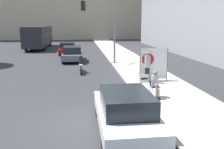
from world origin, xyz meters
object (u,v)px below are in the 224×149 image
Objects in this scene: pedestrian_behind at (147,61)px; protest_banner at (153,64)px; car_on_road_midblock at (68,48)px; city_bus_on_road at (39,36)px; seated_protester at (155,83)px; parked_car_curbside at (125,111)px; traffic_light_pole at (102,18)px; jogger_on_sidewalk at (147,67)px; car_on_road_nearest at (73,54)px; motorcycle_on_road at (81,65)px.

pedestrian_behind is 2.45m from protest_banner.
city_bus_on_road reaches higher than car_on_road_midblock.
parked_car_curbside is (-1.95, -3.15, -0.12)m from seated_protester.
pedestrian_behind is at bearing -62.45° from traffic_light_pole.
traffic_light_pole is 8.49m from car_on_road_midblock.
protest_banner is at bearing -125.67° from jogger_on_sidewalk.
car_on_road_nearest is (-2.18, 15.87, 0.01)m from parked_car_curbside.
jogger_on_sidewalk is at bearing -141.00° from protest_banner.
seated_protester is at bearing 96.91° from jogger_on_sidewalk.
protest_banner reaches higher than car_on_road_nearest.
car_on_road_midblock is at bearing 97.53° from motorcycle_on_road.
parked_car_curbside is at bearing -100.03° from seated_protester.
pedestrian_behind is at bearing -63.72° from car_on_road_midblock.
motorcycle_on_road is at bearing 139.84° from protest_banner.
traffic_light_pole is at bearing 88.02° from parked_car_curbside.
parked_car_curbside is at bearing -82.00° from motorcycle_on_road.
jogger_on_sidewalk is 0.40× the size of car_on_road_nearest.
jogger_on_sidewalk is 15.89m from car_on_road_midblock.
traffic_light_pole is 0.50× the size of city_bus_on_road.
protest_banner is at bearing -65.59° from city_bus_on_road.
car_on_road_nearest is 1.06× the size of car_on_road_midblock.
seated_protester is 5.94m from pedestrian_behind.
city_bus_on_road is (-10.11, 22.28, 0.62)m from protest_banner.
pedestrian_behind is (0.74, 2.81, -0.08)m from jogger_on_sidewalk.
jogger_on_sidewalk is 2.91m from pedestrian_behind.
seated_protester reaches higher than parked_car_curbside.
car_on_road_nearest is (-4.13, 12.72, -0.10)m from seated_protester.
seated_protester is 3.53m from protest_banner.
parked_car_curbside is 10.27m from motorcycle_on_road.
jogger_on_sidewalk is at bearing -66.96° from city_bus_on_road.
pedestrian_behind is 0.75× the size of motorcycle_on_road.
traffic_light_pole is 2.55× the size of motorcycle_on_road.
motorcycle_on_road is at bearing -72.69° from city_bus_on_road.
protest_banner is at bearing -35.37° from pedestrian_behind.
traffic_light_pole is at bearing -61.07° from jogger_on_sidewalk.
city_bus_on_road reaches higher than parked_car_curbside.
car_on_road_midblock is at bearing 115.36° from traffic_light_pole.
car_on_road_nearest is at bearing -68.66° from city_bus_on_road.
parked_car_curbside is (-2.87, -6.54, -0.46)m from protest_banner.
parked_car_curbside is at bearing -48.39° from pedestrian_behind.
pedestrian_behind is 0.37× the size of parked_car_curbside.
traffic_light_pole is at bearing 63.70° from motorcycle_on_road.
motorcycle_on_road is (5.82, -18.66, -1.23)m from city_bus_on_road.
seated_protester is at bearing -72.01° from car_on_road_nearest.
motorcycle_on_road is at bearing -82.47° from car_on_road_midblock.
protest_banner is 0.45× the size of car_on_road_midblock.
city_bus_on_road is (-9.64, 22.67, 0.72)m from jogger_on_sidewalk.
traffic_light_pole reaches higher than car_on_road_midblock.
city_bus_on_road is at bearing 114.41° from protest_banner.
city_bus_on_road is at bearing 178.45° from pedestrian_behind.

